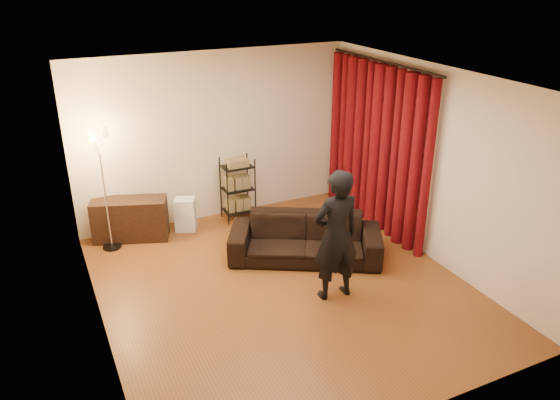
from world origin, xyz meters
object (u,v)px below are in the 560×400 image
sofa (305,239)px  floor_lamp (105,192)px  wire_shelf (238,189)px  media_cabinet (130,219)px  person (336,236)px  storage_boxes (186,214)px

sofa → floor_lamp: size_ratio=1.18×
sofa → wire_shelf: (-0.37, 1.65, 0.21)m
floor_lamp → media_cabinet: bearing=27.9°
media_cabinet → floor_lamp: floor_lamp is taller
wire_shelf → floor_lamp: bearing=-163.2°
person → storage_boxes: person is taller
person → media_cabinet: (-2.00, 2.68, -0.53)m
person → wire_shelf: 2.69m
person → storage_boxes: size_ratio=3.20×
storage_boxes → floor_lamp: 1.34m
sofa → floor_lamp: (-2.45, 1.50, 0.59)m
floor_lamp → sofa: bearing=-31.4°
floor_lamp → wire_shelf: bearing=4.3°
sofa → storage_boxes: size_ratio=3.99×
media_cabinet → storage_boxes: size_ratio=2.08×
media_cabinet → storage_boxes: bearing=14.5°
storage_boxes → floor_lamp: size_ratio=0.29×
person → wire_shelf: (-0.25, 2.66, -0.33)m
media_cabinet → floor_lamp: size_ratio=0.61×
sofa → person: 1.15m
storage_boxes → wire_shelf: wire_shelf is taller
media_cabinet → wire_shelf: (1.74, -0.02, 0.20)m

